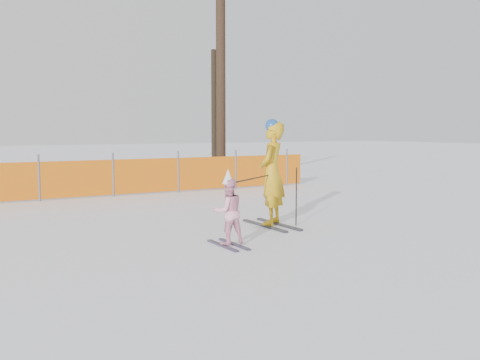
% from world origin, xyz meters
% --- Properties ---
extents(ground, '(120.00, 120.00, 0.00)m').
position_xyz_m(ground, '(0.00, 0.00, 0.00)').
color(ground, white).
rests_on(ground, ground).
extents(adult, '(0.87, 1.50, 2.10)m').
position_xyz_m(adult, '(1.01, 0.99, 1.05)').
color(adult, black).
rests_on(adult, ground).
extents(child, '(0.55, 0.97, 1.26)m').
position_xyz_m(child, '(-0.61, -0.16, 0.58)').
color(child, black).
rests_on(child, ground).
extents(ski_poles, '(1.98, 1.03, 1.16)m').
position_xyz_m(ski_poles, '(0.70, 0.57, 0.84)').
color(ski_poles, black).
rests_on(ski_poles, ground).
extents(safety_fence, '(14.59, 0.06, 1.25)m').
position_xyz_m(safety_fence, '(-1.04, 7.15, 0.56)').
color(safety_fence, '#595960').
rests_on(safety_fence, ground).
extents(tree_trunks, '(1.34, 2.88, 6.75)m').
position_xyz_m(tree_trunks, '(4.49, 9.75, 3.19)').
color(tree_trunks, '#322116').
rests_on(tree_trunks, ground).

